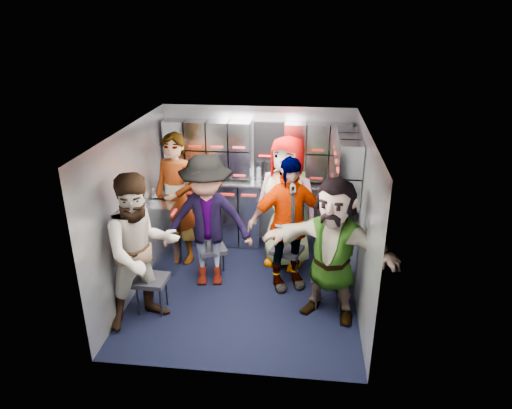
# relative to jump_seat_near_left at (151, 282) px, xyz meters

# --- Properties ---
(floor) EXTENTS (3.00, 3.00, 0.00)m
(floor) POSITION_rel_jump_seat_near_left_xyz_m (1.05, 0.56, -0.39)
(floor) COLOR black
(floor) RESTS_ON ground
(wall_back) EXTENTS (2.80, 0.04, 2.10)m
(wall_back) POSITION_rel_jump_seat_near_left_xyz_m (1.05, 2.06, 0.66)
(wall_back) COLOR gray
(wall_back) RESTS_ON ground
(wall_left) EXTENTS (0.04, 3.00, 2.10)m
(wall_left) POSITION_rel_jump_seat_near_left_xyz_m (-0.35, 0.56, 0.66)
(wall_left) COLOR gray
(wall_left) RESTS_ON ground
(wall_right) EXTENTS (0.04, 3.00, 2.10)m
(wall_right) POSITION_rel_jump_seat_near_left_xyz_m (2.45, 0.56, 0.66)
(wall_right) COLOR gray
(wall_right) RESTS_ON ground
(ceiling) EXTENTS (2.80, 3.00, 0.02)m
(ceiling) POSITION_rel_jump_seat_near_left_xyz_m (1.05, 0.56, 1.71)
(ceiling) COLOR silver
(ceiling) RESTS_ON wall_back
(cart_bank_back) EXTENTS (2.68, 0.38, 0.99)m
(cart_bank_back) POSITION_rel_jump_seat_near_left_xyz_m (1.05, 1.85, 0.10)
(cart_bank_back) COLOR #9DA2AD
(cart_bank_back) RESTS_ON ground
(cart_bank_left) EXTENTS (0.38, 0.76, 0.99)m
(cart_bank_left) POSITION_rel_jump_seat_near_left_xyz_m (-0.14, 1.12, 0.10)
(cart_bank_left) COLOR #9DA2AD
(cart_bank_left) RESTS_ON ground
(counter) EXTENTS (2.68, 0.42, 0.03)m
(counter) POSITION_rel_jump_seat_near_left_xyz_m (1.05, 1.85, 0.62)
(counter) COLOR #ACAFB4
(counter) RESTS_ON cart_bank_back
(locker_bank_back) EXTENTS (2.68, 0.28, 0.82)m
(locker_bank_back) POSITION_rel_jump_seat_near_left_xyz_m (1.05, 1.91, 1.10)
(locker_bank_back) COLOR #9DA2AD
(locker_bank_back) RESTS_ON wall_back
(locker_bank_right) EXTENTS (0.28, 1.00, 0.82)m
(locker_bank_right) POSITION_rel_jump_seat_near_left_xyz_m (2.30, 1.26, 1.10)
(locker_bank_right) COLOR #9DA2AD
(locker_bank_right) RESTS_ON wall_right
(right_cabinet) EXTENTS (0.28, 1.20, 1.00)m
(right_cabinet) POSITION_rel_jump_seat_near_left_xyz_m (2.30, 1.16, 0.11)
(right_cabinet) COLOR #9DA2AD
(right_cabinet) RESTS_ON ground
(coffee_niche) EXTENTS (0.46, 0.16, 0.84)m
(coffee_niche) POSITION_rel_jump_seat_near_left_xyz_m (1.23, 1.97, 1.08)
(coffee_niche) COLOR black
(coffee_niche) RESTS_ON wall_back
(red_latch_strip) EXTENTS (2.60, 0.02, 0.03)m
(red_latch_strip) POSITION_rel_jump_seat_near_left_xyz_m (1.05, 1.65, 0.49)
(red_latch_strip) COLOR #AB1D17
(red_latch_strip) RESTS_ON cart_bank_back
(jump_seat_near_left) EXTENTS (0.39, 0.37, 0.44)m
(jump_seat_near_left) POSITION_rel_jump_seat_near_left_xyz_m (0.00, 0.00, 0.00)
(jump_seat_near_left) COLOR black
(jump_seat_near_left) RESTS_ON ground
(jump_seat_mid_left) EXTENTS (0.47, 0.46, 0.43)m
(jump_seat_mid_left) POSITION_rel_jump_seat_near_left_xyz_m (0.55, 0.87, -0.01)
(jump_seat_mid_left) COLOR black
(jump_seat_mid_left) RESTS_ON ground
(jump_seat_center) EXTENTS (0.43, 0.42, 0.47)m
(jump_seat_center) POSITION_rel_jump_seat_near_left_xyz_m (1.53, 1.50, 0.02)
(jump_seat_center) COLOR black
(jump_seat_center) RESTS_ON ground
(jump_seat_mid_right) EXTENTS (0.47, 0.46, 0.45)m
(jump_seat_mid_right) POSITION_rel_jump_seat_near_left_xyz_m (1.56, 0.91, 0.00)
(jump_seat_mid_right) COLOR black
(jump_seat_mid_right) RESTS_ON ground
(jump_seat_near_right) EXTENTS (0.44, 0.42, 0.46)m
(jump_seat_near_right) POSITION_rel_jump_seat_near_left_xyz_m (2.10, 0.34, 0.01)
(jump_seat_near_right) COLOR black
(jump_seat_near_right) RESTS_ON ground
(attendant_standing) EXTENTS (0.78, 0.63, 1.87)m
(attendant_standing) POSITION_rel_jump_seat_near_left_xyz_m (0.00, 1.26, 0.54)
(attendant_standing) COLOR black
(attendant_standing) RESTS_ON ground
(attendant_arc_a) EXTENTS (1.11, 1.08, 1.81)m
(attendant_arc_a) POSITION_rel_jump_seat_near_left_xyz_m (0.00, -0.18, 0.51)
(attendant_arc_a) COLOR black
(attendant_arc_a) RESTS_ON ground
(attendant_arc_b) EXTENTS (1.22, 0.81, 1.76)m
(attendant_arc_b) POSITION_rel_jump_seat_near_left_xyz_m (0.55, 0.69, 0.49)
(attendant_arc_b) COLOR black
(attendant_arc_b) RESTS_ON ground
(attendant_arc_c) EXTENTS (1.05, 0.86, 1.86)m
(attendant_arc_c) POSITION_rel_jump_seat_near_left_xyz_m (1.53, 1.32, 0.54)
(attendant_arc_c) COLOR black
(attendant_arc_c) RESTS_ON ground
(attendant_arc_d) EXTENTS (1.12, 0.79, 1.76)m
(attendant_arc_d) POSITION_rel_jump_seat_near_left_xyz_m (1.56, 0.73, 0.49)
(attendant_arc_d) COLOR black
(attendant_arc_d) RESTS_ON ground
(attendant_arc_e) EXTENTS (1.67, 1.04, 1.72)m
(attendant_arc_e) POSITION_rel_jump_seat_near_left_xyz_m (2.10, 0.16, 0.47)
(attendant_arc_e) COLOR black
(attendant_arc_e) RESTS_ON ground
(bottle_left) EXTENTS (0.06, 0.06, 0.27)m
(bottle_left) POSITION_rel_jump_seat_near_left_xyz_m (0.38, 1.80, 0.77)
(bottle_left) COLOR white
(bottle_left) RESTS_ON counter
(bottle_mid) EXTENTS (0.07, 0.07, 0.22)m
(bottle_mid) POSITION_rel_jump_seat_near_left_xyz_m (1.09, 1.80, 0.75)
(bottle_mid) COLOR white
(bottle_mid) RESTS_ON counter
(bottle_right) EXTENTS (0.07, 0.07, 0.27)m
(bottle_right) POSITION_rel_jump_seat_near_left_xyz_m (1.46, 1.80, 0.77)
(bottle_right) COLOR white
(bottle_right) RESTS_ON counter
(cup_left) EXTENTS (0.09, 0.09, 0.11)m
(cup_left) POSITION_rel_jump_seat_near_left_xyz_m (0.31, 1.79, 0.69)
(cup_left) COLOR tan
(cup_left) RESTS_ON counter
(cup_right) EXTENTS (0.08, 0.08, 0.09)m
(cup_right) POSITION_rel_jump_seat_near_left_xyz_m (2.30, 1.79, 0.68)
(cup_right) COLOR tan
(cup_right) RESTS_ON counter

